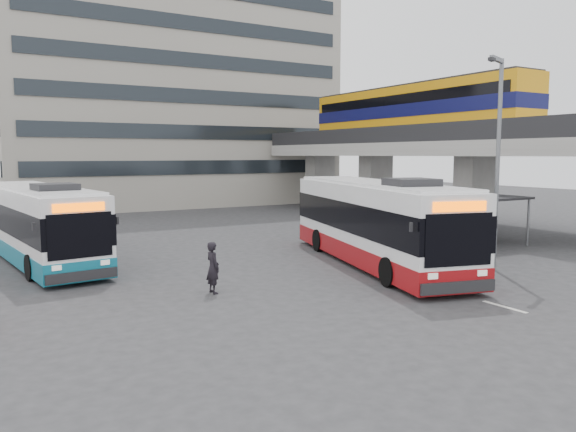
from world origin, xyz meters
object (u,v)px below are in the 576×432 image
bus_main (374,223)px  bus_teal (38,224)px  pedestrian (213,268)px  lamp_post (497,151)px

bus_main → bus_teal: bearing=162.5°
bus_main → pedestrian: bearing=-155.9°
bus_main → lamp_post: lamp_post is taller
lamp_post → bus_main: bearing=111.1°
lamp_post → bus_teal: bearing=122.2°
bus_main → bus_teal: size_ratio=1.07×
bus_teal → lamp_post: (15.70, -11.36, 3.16)m
bus_teal → pedestrian: bus_teal is taller
bus_teal → lamp_post: size_ratio=1.45×
pedestrian → lamp_post: (11.35, -2.22, 3.93)m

